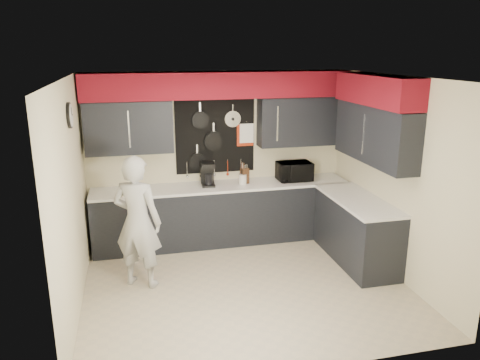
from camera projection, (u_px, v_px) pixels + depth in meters
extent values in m
plane|color=#B2A68A|center=(245.00, 284.00, 5.99)|extent=(4.00, 4.00, 0.00)
cube|color=beige|center=(218.00, 156.00, 7.28)|extent=(4.00, 0.01, 2.60)
cube|color=black|center=(129.00, 128.00, 6.69)|extent=(1.24, 0.32, 0.75)
cube|color=black|center=(301.00, 121.00, 7.27)|extent=(1.34, 0.32, 0.75)
cube|color=maroon|center=(220.00, 85.00, 6.81)|extent=(3.94, 0.36, 0.38)
cube|color=black|center=(215.00, 136.00, 7.17)|extent=(1.22, 0.03, 1.15)
cylinder|color=black|center=(200.00, 120.00, 7.01)|extent=(0.26, 0.04, 0.26)
cylinder|color=black|center=(214.00, 141.00, 7.14)|extent=(0.30, 0.04, 0.30)
cylinder|color=black|center=(197.00, 162.00, 7.17)|extent=(0.27, 0.04, 0.27)
cylinder|color=silver|center=(233.00, 119.00, 7.13)|extent=(0.25, 0.02, 0.25)
cube|color=#B12B0D|center=(245.00, 135.00, 7.25)|extent=(0.26, 0.01, 0.34)
cube|color=white|center=(247.00, 133.00, 7.24)|extent=(0.22, 0.01, 0.30)
cylinder|color=silver|center=(187.00, 169.00, 7.18)|extent=(0.01, 0.01, 0.20)
cylinder|color=silver|center=(201.00, 168.00, 7.23)|extent=(0.01, 0.01, 0.20)
cylinder|color=silver|center=(214.00, 168.00, 7.27)|extent=(0.01, 0.01, 0.20)
cylinder|color=silver|center=(228.00, 167.00, 7.32)|extent=(0.01, 0.01, 0.20)
cylinder|color=silver|center=(241.00, 166.00, 7.37)|extent=(0.01, 0.01, 0.20)
cube|color=beige|center=(394.00, 177.00, 6.08)|extent=(0.01, 3.50, 2.60)
cube|color=black|center=(375.00, 134.00, 6.19)|extent=(0.32, 1.70, 0.75)
cube|color=maroon|center=(377.00, 90.00, 6.03)|extent=(0.36, 1.70, 0.38)
cube|color=beige|center=(72.00, 199.00, 5.20)|extent=(0.01, 3.50, 2.60)
cylinder|color=black|center=(69.00, 115.00, 5.34)|extent=(0.04, 0.30, 0.30)
cylinder|color=white|center=(71.00, 115.00, 5.34)|extent=(0.01, 0.26, 0.26)
cube|color=black|center=(223.00, 214.00, 7.23)|extent=(3.90, 0.60, 0.88)
cube|color=white|center=(223.00, 186.00, 7.09)|extent=(3.90, 0.63, 0.04)
cube|color=black|center=(356.00, 231.00, 6.58)|extent=(0.60, 1.60, 0.88)
cube|color=white|center=(358.00, 200.00, 6.45)|extent=(0.63, 1.60, 0.04)
cube|color=black|center=(226.00, 244.00, 7.10)|extent=(3.90, 0.06, 0.10)
imported|color=black|center=(294.00, 171.00, 7.31)|extent=(0.53, 0.36, 0.29)
cube|color=#382311|center=(245.00, 176.00, 7.16)|extent=(0.13, 0.13, 0.24)
cylinder|color=silver|center=(243.00, 179.00, 7.12)|extent=(0.12, 0.12, 0.15)
cube|color=black|center=(208.00, 185.00, 7.05)|extent=(0.21, 0.25, 0.03)
cube|color=black|center=(207.00, 173.00, 7.08)|extent=(0.20, 0.08, 0.32)
cube|color=black|center=(208.00, 165.00, 6.96)|extent=(0.21, 0.25, 0.06)
cylinder|color=black|center=(208.00, 179.00, 7.00)|extent=(0.12, 0.12, 0.15)
imported|color=#ABABA9|center=(138.00, 222.00, 5.78)|extent=(0.74, 0.65, 1.70)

